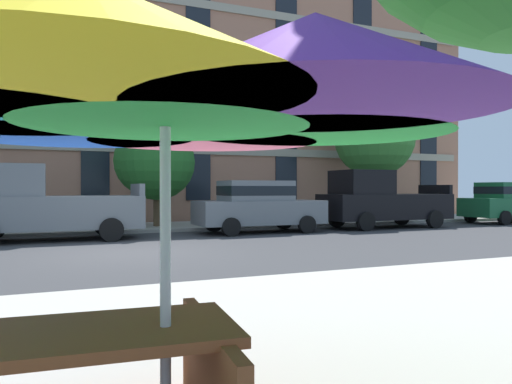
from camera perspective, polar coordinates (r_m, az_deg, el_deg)
ground_plane at (r=11.85m, az=-14.72°, el=-6.96°), size 120.00×120.00×0.00m
sidewalk_far at (r=18.57m, az=-17.74°, el=-4.10°), size 56.00×3.60×0.12m
apartment_building at (r=27.12m, az=-19.38°, el=10.77°), size 38.70×12.08×12.80m
pickup_gray at (r=15.34m, az=-23.74°, el=-1.45°), size 5.10×2.12×2.20m
sedan_gray at (r=16.69m, az=0.25°, el=-1.53°), size 4.40×1.98×1.78m
pickup_black at (r=19.28m, az=14.33°, el=-1.05°), size 5.10×2.12×2.20m
sedan_green at (r=24.10m, az=27.50°, el=-0.97°), size 4.40×1.98×1.78m
street_tree_middle at (r=18.39m, az=-11.92°, el=3.72°), size 2.91×3.00×4.00m
street_tree_right at (r=22.94m, az=13.85°, el=6.65°), size 3.62×3.62×5.75m
patio_umbrella at (r=2.75m, az=-10.59°, el=11.94°), size 3.52×3.27×2.36m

